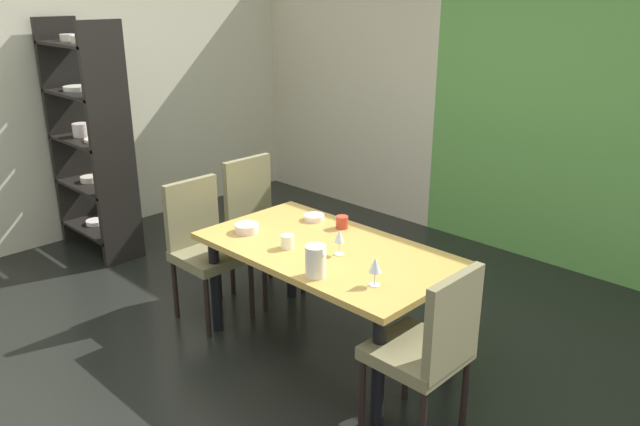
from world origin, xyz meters
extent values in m
cube|color=black|center=(0.00, 0.00, -0.01)|extent=(5.61, 5.28, 0.02)
cube|color=beige|center=(-1.64, 2.59, 1.26)|extent=(2.34, 0.10, 2.51)
cube|color=#5A9842|center=(1.17, 2.59, 1.26)|extent=(3.28, 0.10, 2.51)
cube|color=beige|center=(-2.76, 0.00, 1.26)|extent=(0.10, 5.28, 2.51)
cube|color=#B99142|center=(0.35, 0.25, 0.70)|extent=(1.61, 0.90, 0.04)
cylinder|color=black|center=(-0.35, 0.59, 0.34)|extent=(0.07, 0.07, 0.68)
cylinder|color=black|center=(1.06, 0.59, 0.34)|extent=(0.07, 0.07, 0.68)
cylinder|color=black|center=(-0.35, -0.10, 0.34)|extent=(0.07, 0.07, 0.68)
cylinder|color=black|center=(1.06, -0.10, 0.34)|extent=(0.07, 0.07, 0.68)
cube|color=#6A6443|center=(-0.51, 0.50, 0.47)|extent=(0.44, 0.44, 0.07)
cube|color=#6A6443|center=(-0.71, 0.50, 0.76)|extent=(0.05, 0.42, 0.57)
cylinder|color=black|center=(-0.32, 0.69, 0.22)|extent=(0.04, 0.04, 0.44)
cylinder|color=black|center=(-0.32, 0.31, 0.22)|extent=(0.04, 0.04, 0.44)
cylinder|color=black|center=(-0.70, 0.69, 0.22)|extent=(0.04, 0.04, 0.44)
cylinder|color=black|center=(-0.70, 0.31, 0.22)|extent=(0.04, 0.04, 0.44)
cube|color=#6A6443|center=(-0.51, -0.01, 0.47)|extent=(0.44, 0.44, 0.07)
cube|color=#6A6443|center=(-0.71, -0.01, 0.73)|extent=(0.05, 0.42, 0.51)
cylinder|color=black|center=(-0.32, 0.18, 0.22)|extent=(0.04, 0.04, 0.44)
cylinder|color=black|center=(-0.32, -0.20, 0.22)|extent=(0.04, 0.04, 0.44)
cylinder|color=black|center=(-0.70, 0.18, 0.22)|extent=(0.04, 0.04, 0.44)
cylinder|color=black|center=(-0.70, -0.20, 0.22)|extent=(0.04, 0.04, 0.44)
cube|color=#6A6443|center=(1.22, -0.01, 0.47)|extent=(0.44, 0.44, 0.07)
cube|color=#6A6443|center=(1.42, -0.01, 0.72)|extent=(0.05, 0.42, 0.50)
cylinder|color=black|center=(1.03, -0.20, 0.22)|extent=(0.04, 0.04, 0.44)
cylinder|color=black|center=(1.03, 0.18, 0.22)|extent=(0.04, 0.04, 0.44)
cylinder|color=black|center=(1.41, 0.18, 0.22)|extent=(0.04, 0.04, 0.44)
cube|color=black|center=(-2.63, 0.04, 1.00)|extent=(0.05, 0.37, 1.99)
cube|color=black|center=(-1.85, 0.04, 1.00)|extent=(0.05, 0.37, 1.99)
cube|color=black|center=(-2.24, 0.04, 0.20)|extent=(0.81, 0.37, 0.02)
cylinder|color=white|center=(-2.34, 0.04, 0.23)|extent=(0.16, 0.16, 0.04)
cube|color=black|center=(-2.24, 0.04, 0.60)|extent=(0.81, 0.37, 0.02)
cylinder|color=beige|center=(-2.35, 0.04, 0.63)|extent=(0.15, 0.15, 0.05)
cube|color=black|center=(-2.24, 0.04, 1.00)|extent=(0.81, 0.37, 0.02)
cylinder|color=beige|center=(-2.13, 0.04, 1.02)|extent=(0.19, 0.19, 0.02)
cylinder|color=white|center=(-2.39, 0.04, 1.07)|extent=(0.14, 0.14, 0.11)
cube|color=black|center=(-2.24, 0.04, 1.40)|extent=(0.81, 0.37, 0.02)
cylinder|color=silver|center=(-2.37, 0.04, 1.43)|extent=(0.22, 0.22, 0.04)
cube|color=black|center=(-2.24, 0.04, 1.80)|extent=(0.81, 0.37, 0.02)
cylinder|color=beige|center=(-2.11, 0.04, 1.84)|extent=(0.21, 0.21, 0.06)
cylinder|color=silver|center=(-2.41, 0.04, 1.84)|extent=(0.12, 0.12, 0.06)
cylinder|color=silver|center=(0.48, 0.22, 0.72)|extent=(0.06, 0.06, 0.00)
cylinder|color=silver|center=(0.48, 0.22, 0.76)|extent=(0.01, 0.01, 0.08)
cone|color=silver|center=(0.48, 0.22, 0.84)|extent=(0.06, 0.06, 0.08)
cylinder|color=silver|center=(0.89, 0.05, 0.72)|extent=(0.06, 0.06, 0.00)
cylinder|color=silver|center=(0.89, 0.05, 0.76)|extent=(0.01, 0.01, 0.07)
cone|color=silver|center=(0.89, 0.05, 0.84)|extent=(0.07, 0.07, 0.08)
cylinder|color=white|center=(-0.04, 0.53, 0.74)|extent=(0.14, 0.14, 0.04)
cylinder|color=silver|center=(-0.20, 0.06, 0.75)|extent=(0.16, 0.16, 0.05)
cylinder|color=white|center=(0.18, 0.07, 0.76)|extent=(0.08, 0.08, 0.08)
cylinder|color=#BB3A26|center=(0.20, 0.55, 0.76)|extent=(0.08, 0.08, 0.08)
cylinder|color=silver|center=(0.59, -0.09, 0.81)|extent=(0.12, 0.12, 0.18)
cone|color=silver|center=(0.64, -0.09, 0.88)|extent=(0.04, 0.04, 0.03)
camera|label=1|loc=(2.78, -2.31, 2.22)|focal=35.00mm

